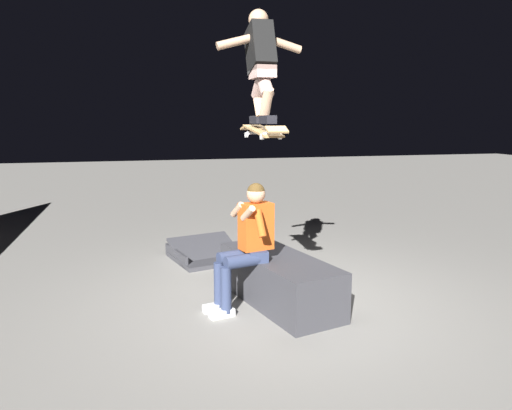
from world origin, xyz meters
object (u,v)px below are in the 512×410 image
Objects in this scene: kicker_ramp at (208,255)px; ledge_box_main at (279,280)px; skater_airborne at (261,61)px; person_sitting_on_ledge at (247,239)px; skateboard at (262,131)px.

ledge_box_main is at bearing -164.81° from kicker_ramp.
kicker_ramp is (1.99, 0.27, -2.54)m from skater_airborne.
kicker_ramp is (1.88, 0.51, -0.21)m from ledge_box_main.
kicker_ramp is (1.95, 0.13, -0.71)m from person_sitting_on_ledge.
ledge_box_main is 1.96m from kicker_ramp.
person_sitting_on_ledge is at bearing 72.44° from skater_airborne.
kicker_ramp is (2.05, 0.27, -1.85)m from skateboard.
kicker_ramp is at bearing 15.19° from ledge_box_main.
ledge_box_main is 1.51× the size of skater_airborne.
skateboard is at bearing 124.80° from ledge_box_main.
skater_airborne is at bearing 1.99° from skateboard.
skateboard is 0.69m from skater_airborne.
kicker_ramp is at bearing 7.66° from skater_airborne.
person_sitting_on_ledge is at bearing -176.19° from kicker_ramp.
skateboard is (-0.10, -0.14, 1.14)m from person_sitting_on_ledge.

